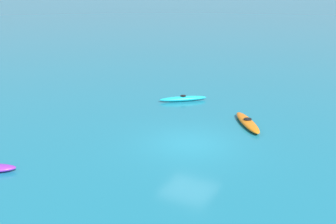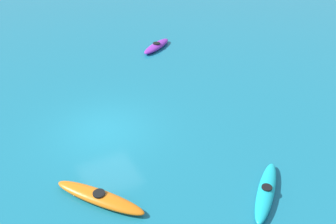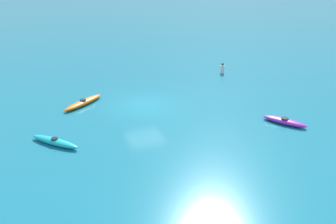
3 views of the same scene
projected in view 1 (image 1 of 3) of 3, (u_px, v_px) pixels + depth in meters
ground_plane at (190, 143)px, 19.38m from camera, size 600.00×600.00×0.00m
kayak_orange at (248, 122)px, 21.73m from camera, size 3.12×2.54×0.37m
kayak_cyan at (183, 99)px, 26.09m from camera, size 2.43×2.68×0.37m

